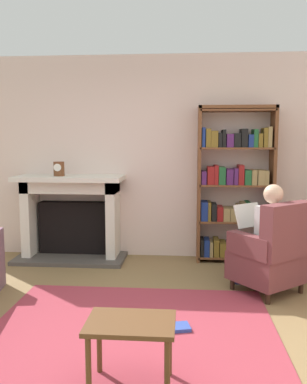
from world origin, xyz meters
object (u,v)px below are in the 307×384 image
(mantel_clock, at_px, (59,169))
(bookshelf, at_px, (234,187))
(seated_reader, at_px, (264,233))
(fireplace, at_px, (72,215))
(side_table, at_px, (131,332))
(armchair_reading, at_px, (273,253))

(mantel_clock, height_order, bookshelf, bookshelf)
(bookshelf, bearing_deg, seated_reader, -79.13)
(fireplace, height_order, seated_reader, seated_reader)
(fireplace, distance_m, side_table, 3.10)
(fireplace, xyz_separation_m, mantel_clock, (-0.13, -0.10, 0.62))
(armchair_reading, relative_size, seated_reader, 0.85)
(bookshelf, bearing_deg, fireplace, -179.07)
(side_table, bearing_deg, armchair_reading, 54.83)
(side_table, bearing_deg, bookshelf, 71.59)
(bookshelf, distance_m, side_table, 3.10)
(mantel_clock, distance_m, seated_reader, 2.70)
(bookshelf, relative_size, armchair_reading, 2.08)
(armchair_reading, xyz_separation_m, seated_reader, (-0.07, 0.09, 0.20))
(fireplace, bearing_deg, bookshelf, 0.93)
(bookshelf, bearing_deg, mantel_clock, -176.59)
(fireplace, bearing_deg, seated_reader, -23.28)
(armchair_reading, distance_m, side_table, 2.14)
(bookshelf, xyz_separation_m, seated_reader, (0.20, -1.04, -0.36))
(armchair_reading, xyz_separation_m, side_table, (-1.23, -1.75, -0.04))
(armchair_reading, bearing_deg, seated_reader, -90.00)
(fireplace, distance_m, mantel_clock, 0.64)
(mantel_clock, height_order, armchair_reading, mantel_clock)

